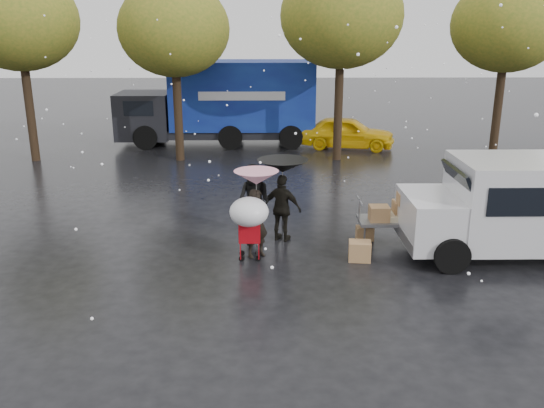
{
  "coord_description": "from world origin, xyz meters",
  "views": [
    {
      "loc": [
        -0.28,
        -11.56,
        4.98
      ],
      "look_at": [
        -0.11,
        1.0,
        1.03
      ],
      "focal_mm": 38.0,
      "sensor_mm": 36.0,
      "label": 1
    }
  ],
  "objects_px": {
    "person_pink": "(257,223)",
    "white_van": "(523,205)",
    "person_black": "(282,208)",
    "vendor_cart": "(394,214)",
    "yellow_taxi": "(347,132)",
    "blue_truck": "(223,103)",
    "shopping_cart": "(249,215)"
  },
  "relations": [
    {
      "from": "shopping_cart",
      "to": "white_van",
      "type": "distance_m",
      "value": 6.04
    },
    {
      "from": "vendor_cart",
      "to": "blue_truck",
      "type": "bearing_deg",
      "value": 111.95
    },
    {
      "from": "person_pink",
      "to": "person_black",
      "type": "xyz_separation_m",
      "value": [
        0.6,
        0.98,
        0.03
      ]
    },
    {
      "from": "person_black",
      "to": "blue_truck",
      "type": "bearing_deg",
      "value": -54.27
    },
    {
      "from": "person_pink",
      "to": "shopping_cart",
      "type": "height_order",
      "value": "person_pink"
    },
    {
      "from": "person_black",
      "to": "blue_truck",
      "type": "relative_size",
      "value": 0.19
    },
    {
      "from": "vendor_cart",
      "to": "white_van",
      "type": "xyz_separation_m",
      "value": [
        2.65,
        -0.77,
        0.43
      ]
    },
    {
      "from": "person_pink",
      "to": "white_van",
      "type": "distance_m",
      "value": 5.89
    },
    {
      "from": "shopping_cart",
      "to": "yellow_taxi",
      "type": "relative_size",
      "value": 0.38
    },
    {
      "from": "vendor_cart",
      "to": "blue_truck",
      "type": "distance_m",
      "value": 12.84
    },
    {
      "from": "vendor_cart",
      "to": "yellow_taxi",
      "type": "relative_size",
      "value": 0.39
    },
    {
      "from": "white_van",
      "to": "yellow_taxi",
      "type": "relative_size",
      "value": 1.26
    },
    {
      "from": "shopping_cart",
      "to": "yellow_taxi",
      "type": "distance_m",
      "value": 12.54
    },
    {
      "from": "person_pink",
      "to": "shopping_cart",
      "type": "bearing_deg",
      "value": -146.63
    },
    {
      "from": "vendor_cart",
      "to": "shopping_cart",
      "type": "xyz_separation_m",
      "value": [
        -3.38,
        -1.09,
        0.34
      ]
    },
    {
      "from": "yellow_taxi",
      "to": "shopping_cart",
      "type": "bearing_deg",
      "value": 175.05
    },
    {
      "from": "person_black",
      "to": "vendor_cart",
      "type": "relative_size",
      "value": 1.06
    },
    {
      "from": "person_pink",
      "to": "blue_truck",
      "type": "height_order",
      "value": "blue_truck"
    },
    {
      "from": "blue_truck",
      "to": "person_black",
      "type": "bearing_deg",
      "value": -79.54
    },
    {
      "from": "person_black",
      "to": "yellow_taxi",
      "type": "bearing_deg",
      "value": -80.49
    },
    {
      "from": "person_black",
      "to": "white_van",
      "type": "bearing_deg",
      "value": -165.09
    },
    {
      "from": "person_black",
      "to": "blue_truck",
      "type": "distance_m",
      "value": 11.91
    },
    {
      "from": "person_black",
      "to": "white_van",
      "type": "distance_m",
      "value": 5.38
    },
    {
      "from": "shopping_cart",
      "to": "blue_truck",
      "type": "height_order",
      "value": "blue_truck"
    },
    {
      "from": "person_black",
      "to": "vendor_cart",
      "type": "xyz_separation_m",
      "value": [
        2.63,
        -0.19,
        -0.08
      ]
    },
    {
      "from": "person_pink",
      "to": "yellow_taxi",
      "type": "xyz_separation_m",
      "value": [
        3.61,
        11.66,
        -0.11
      ]
    },
    {
      "from": "blue_truck",
      "to": "person_pink",
      "type": "bearing_deg",
      "value": -82.98
    },
    {
      "from": "person_pink",
      "to": "yellow_taxi",
      "type": "distance_m",
      "value": 12.21
    },
    {
      "from": "white_van",
      "to": "yellow_taxi",
      "type": "height_order",
      "value": "white_van"
    },
    {
      "from": "white_van",
      "to": "blue_truck",
      "type": "xyz_separation_m",
      "value": [
        -7.43,
        12.64,
        0.6
      ]
    },
    {
      "from": "person_black",
      "to": "blue_truck",
      "type": "xyz_separation_m",
      "value": [
        -2.16,
        11.68,
        0.95
      ]
    },
    {
      "from": "vendor_cart",
      "to": "blue_truck",
      "type": "height_order",
      "value": "blue_truck"
    }
  ]
}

